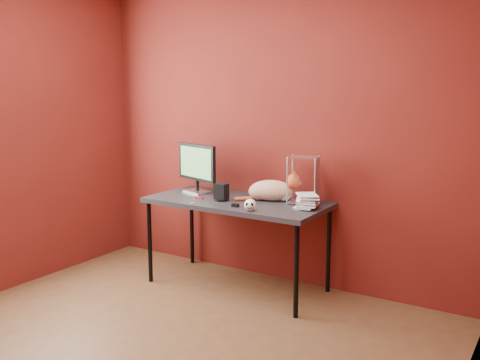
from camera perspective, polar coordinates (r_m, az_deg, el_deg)
The scene contains 11 objects.
room at distance 3.16m, azimuth -11.45°, elevation 5.55°, with size 3.52×3.52×2.61m.
desk at distance 4.44m, azimuth -0.33°, elevation -2.79°, with size 1.50×0.70×0.75m.
monitor at distance 4.71m, azimuth -4.61°, elevation 1.53°, with size 0.48×0.22×0.43m.
cat at distance 4.40m, azimuth 3.42°, elevation -1.08°, with size 0.49×0.33×0.25m.
skull_mug at distance 4.04m, azimuth 1.08°, elevation -2.67°, with size 0.09×0.10×0.09m.
speaker at distance 4.40m, azimuth -2.00°, elevation -1.36°, with size 0.12×0.12×0.14m.
book_stack at distance 4.10m, azimuth 6.39°, elevation 5.24°, with size 0.24×0.25×1.19m.
wire_rack at distance 4.31m, azimuth 6.78°, elevation 0.04°, with size 0.26×0.23×0.38m.
pocket_knife at distance 4.49m, azimuth -4.42°, elevation -1.92°, with size 0.07×0.02×0.01m, color maroon.
black_gadget at distance 4.17m, azimuth -0.51°, elevation -2.72°, with size 0.05×0.03×0.03m, color black.
washer at distance 4.34m, azimuth -5.04°, elevation -2.42°, with size 0.04×0.04×0.00m, color silver.
Camera 1 is at (2.16, -2.29, 1.67)m, focal length 40.00 mm.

